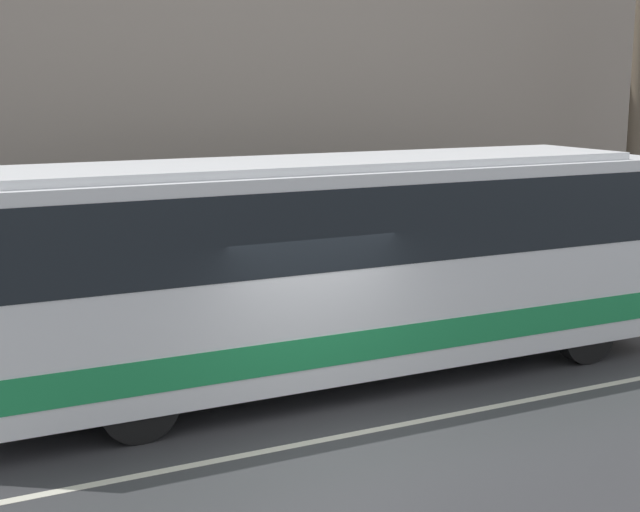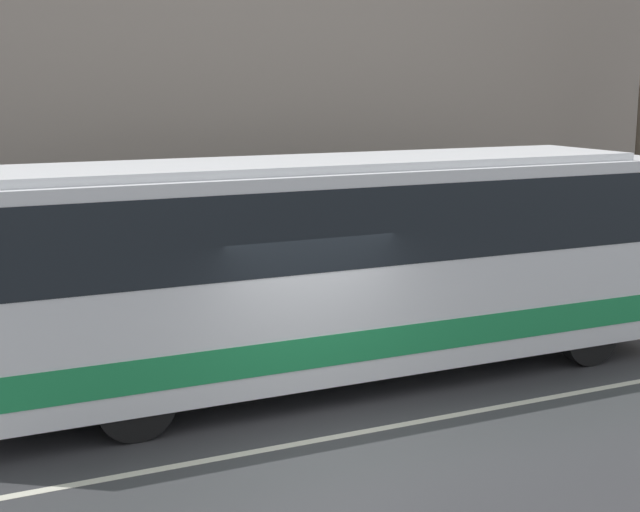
% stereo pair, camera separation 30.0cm
% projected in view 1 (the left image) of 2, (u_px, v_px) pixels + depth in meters
% --- Properties ---
extents(ground_plane, '(60.00, 60.00, 0.00)m').
position_uv_depth(ground_plane, '(343.00, 436.00, 11.72)').
color(ground_plane, '#38383A').
extents(sidewalk, '(60.00, 2.47, 0.15)m').
position_uv_depth(sidewalk, '(211.00, 332.00, 16.31)').
color(sidewalk, gray).
rests_on(sidewalk, ground_plane).
extents(building_facade, '(60.00, 0.35, 9.77)m').
position_uv_depth(building_facade, '(180.00, 75.00, 16.64)').
color(building_facade, gray).
rests_on(building_facade, ground_plane).
extents(lane_stripe, '(54.00, 0.14, 0.01)m').
position_uv_depth(lane_stripe, '(343.00, 436.00, 11.72)').
color(lane_stripe, beige).
rests_on(lane_stripe, ground_plane).
extents(transit_bus, '(11.53, 2.48, 3.46)m').
position_uv_depth(transit_bus, '(334.00, 258.00, 13.59)').
color(transit_bus, white).
rests_on(transit_bus, ground_plane).
extents(utility_pole_near, '(0.32, 0.32, 8.97)m').
position_uv_depth(utility_pole_near, '(639.00, 80.00, 18.82)').
color(utility_pole_near, brown).
rests_on(utility_pole_near, sidewalk).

